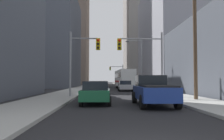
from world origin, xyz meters
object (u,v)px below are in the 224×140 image
object	(u,v)px
traffic_signal_near_right	(142,53)
traffic_signal_far_right	(117,71)
traffic_signal_near_left	(83,54)
sedan_silver	(125,86)
pickup_truck_blue	(153,91)
sedan_green	(96,92)
city_bus	(124,78)
sedan_navy	(98,89)

from	to	relation	value
traffic_signal_near_right	traffic_signal_far_right	size ratio (longest dim) A/B	1.00
traffic_signal_near_left	traffic_signal_near_right	size ratio (longest dim) A/B	1.00
sedan_silver	traffic_signal_near_right	distance (m)	13.07
pickup_truck_blue	sedan_silver	world-z (taller)	pickup_truck_blue
sedan_green	traffic_signal_near_right	size ratio (longest dim) A/B	0.71
city_bus	sedan_green	xyz separation A→B (m)	(-4.27, -27.36, -1.16)
pickup_truck_blue	traffic_signal_near_right	size ratio (longest dim) A/B	0.91
sedan_silver	traffic_signal_near_left	xyz separation A→B (m)	(-4.96, -12.64, 3.22)
city_bus	sedan_green	distance (m)	27.72
sedan_green	traffic_signal_far_right	size ratio (longest dim) A/B	0.71
city_bus	traffic_signal_far_right	size ratio (longest dim) A/B	1.93
sedan_navy	traffic_signal_near_left	bearing A→B (deg)	-160.92
sedan_silver	traffic_signal_near_right	xyz separation A→B (m)	(0.47, -12.64, 3.29)
pickup_truck_blue	traffic_signal_near_right	world-z (taller)	traffic_signal_near_right
sedan_silver	pickup_truck_blue	bearing A→B (deg)	-89.99
sedan_green	traffic_signal_far_right	world-z (taller)	traffic_signal_far_right
pickup_truck_blue	traffic_signal_far_right	size ratio (longest dim) A/B	0.91
sedan_green	traffic_signal_far_right	xyz separation A→B (m)	(4.22, 49.82, 3.27)
traffic_signal_near_right	traffic_signal_far_right	xyz separation A→B (m)	(0.16, 44.14, -0.02)
sedan_navy	sedan_silver	world-z (taller)	same
traffic_signal_near_right	traffic_signal_far_right	distance (m)	44.14
traffic_signal_near_left	sedan_silver	bearing A→B (deg)	68.58
pickup_truck_blue	sedan_green	xyz separation A→B (m)	(-3.60, 1.04, -0.16)
traffic_signal_near_left	traffic_signal_near_right	distance (m)	5.43
sedan_navy	traffic_signal_near_right	distance (m)	5.23
city_bus	traffic_signal_near_right	xyz separation A→B (m)	(-0.21, -21.68, 2.13)
city_bus	traffic_signal_near_right	size ratio (longest dim) A/B	1.93
sedan_navy	traffic_signal_far_right	xyz separation A→B (m)	(4.20, 43.65, 3.27)
city_bus	sedan_green	size ratio (longest dim) A/B	2.73
city_bus	traffic_signal_near_left	distance (m)	22.50
city_bus	sedan_navy	world-z (taller)	city_bus
traffic_signal_far_right	pickup_truck_blue	bearing A→B (deg)	-90.70
sedan_navy	traffic_signal_far_right	size ratio (longest dim) A/B	0.70
sedan_green	pickup_truck_blue	bearing A→B (deg)	-16.15
sedan_green	traffic_signal_near_right	world-z (taller)	traffic_signal_near_right
pickup_truck_blue	sedan_silver	distance (m)	19.36
traffic_signal_near_left	traffic_signal_near_right	world-z (taller)	same
traffic_signal_near_left	traffic_signal_near_right	bearing A→B (deg)	0.01
sedan_green	sedan_silver	size ratio (longest dim) A/B	1.00
sedan_navy	sedan_green	bearing A→B (deg)	-90.24
sedan_green	sedan_navy	xyz separation A→B (m)	(0.03, 6.16, 0.00)
city_bus	traffic_signal_near_left	xyz separation A→B (m)	(-5.64, -21.68, 2.06)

